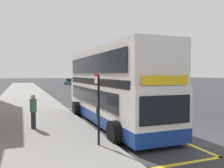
# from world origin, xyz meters

# --- Properties ---
(ground_plane) EXTENTS (260.00, 260.00, 0.00)m
(ground_plane) POSITION_xyz_m (0.00, 32.00, 0.00)
(ground_plane) COLOR #333335
(pavement_near) EXTENTS (6.00, 76.00, 0.14)m
(pavement_near) POSITION_xyz_m (-7.00, 32.00, 0.07)
(pavement_near) COLOR gray
(pavement_near) RESTS_ON ground
(double_decker_bus) EXTENTS (3.25, 11.42, 4.40)m
(double_decker_bus) POSITION_xyz_m (-2.46, 4.16, 2.07)
(double_decker_bus) COLOR white
(double_decker_bus) RESTS_ON ground
(bus_bay_markings) EXTENTS (3.11, 13.72, 0.01)m
(bus_bay_markings) POSITION_xyz_m (-2.44, 4.06, 0.01)
(bus_bay_markings) COLOR yellow
(bus_bay_markings) RESTS_ON ground
(bus_stop_sign) EXTENTS (0.09, 0.51, 2.82)m
(bus_stop_sign) POSITION_xyz_m (-4.65, -0.13, 1.79)
(bus_stop_sign) COLOR black
(bus_stop_sign) RESTS_ON pavement_near
(parked_car_silver_kerbside) EXTENTS (2.09, 4.20, 1.62)m
(parked_car_silver_kerbside) POSITION_xyz_m (4.77, 34.89, 0.80)
(parked_car_silver_kerbside) COLOR #B2B5BA
(parked_car_silver_kerbside) RESTS_ON ground
(parked_car_navy_distant) EXTENTS (2.09, 4.20, 1.62)m
(parked_car_navy_distant) POSITION_xyz_m (4.65, 42.80, 0.80)
(parked_car_navy_distant) COLOR navy
(parked_car_navy_distant) RESTS_ON ground
(parked_car_teal_behind) EXTENTS (2.09, 4.20, 1.62)m
(parked_car_teal_behind) POSITION_xyz_m (4.67, 54.97, 0.80)
(parked_car_teal_behind) COLOR #196066
(parked_car_teal_behind) RESTS_ON ground
(pedestrian_waiting_near_sign) EXTENTS (0.34, 0.34, 1.77)m
(pedestrian_waiting_near_sign) POSITION_xyz_m (-6.93, 3.68, 1.11)
(pedestrian_waiting_near_sign) COLOR #26262D
(pedestrian_waiting_near_sign) RESTS_ON pavement_near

